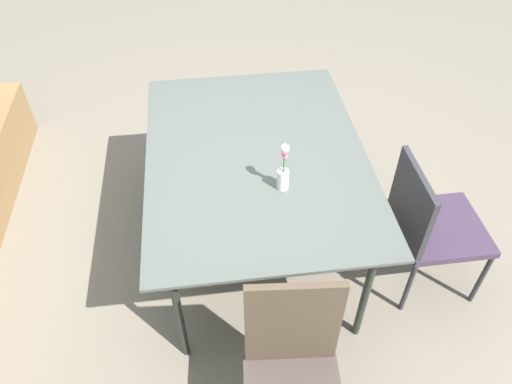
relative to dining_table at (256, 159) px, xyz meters
The scene contains 5 objects.
ground_plane 0.72m from the dining_table, 82.71° to the left, with size 12.00×12.00×0.00m, color #756B5B.
dining_table is the anchor object (origin of this frame).
chair_near_left 0.99m from the dining_table, 111.98° to the right, with size 0.46×0.46×0.85m.
chair_end_left 1.13m from the dining_table, behind, with size 0.44×0.44×0.97m.
flower_vase 0.33m from the dining_table, 160.72° to the right, with size 0.06×0.06×0.27m.
Camera 1 is at (-2.01, 0.22, 2.45)m, focal length 34.45 mm.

